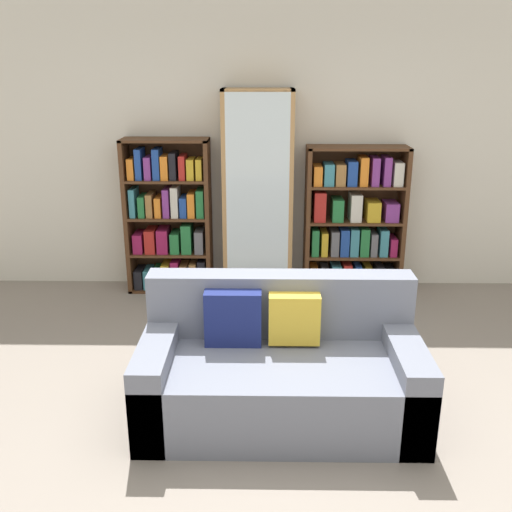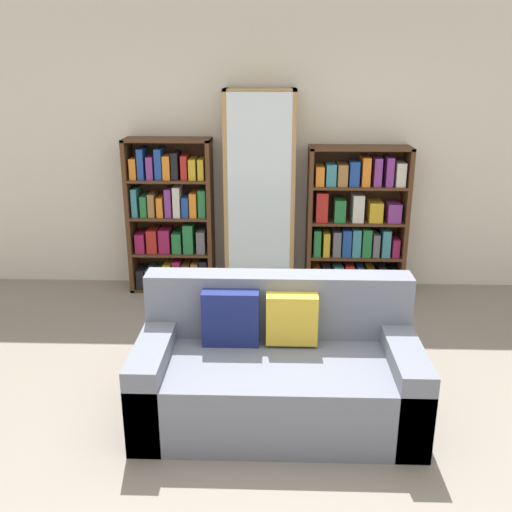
{
  "view_description": "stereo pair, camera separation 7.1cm",
  "coord_description": "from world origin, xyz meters",
  "px_view_note": "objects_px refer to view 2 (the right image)",
  "views": [
    {
      "loc": [
        -0.04,
        -2.81,
        2.13
      ],
      "look_at": [
        -0.11,
        1.4,
        0.72
      ],
      "focal_mm": 40.0,
      "sensor_mm": 36.0,
      "label": 1
    },
    {
      "loc": [
        0.03,
        -2.81,
        2.13
      ],
      "look_at": [
        -0.11,
        1.4,
        0.72
      ],
      "focal_mm": 40.0,
      "sensor_mm": 36.0,
      "label": 2
    }
  ],
  "objects_px": {
    "couch": "(277,372)",
    "wine_bottle": "(343,332)",
    "display_cabinet": "(260,195)",
    "bookshelf_right": "(356,224)",
    "bookshelf_left": "(172,220)"
  },
  "relations": [
    {
      "from": "couch",
      "to": "bookshelf_right",
      "type": "xyz_separation_m",
      "value": [
        0.76,
        2.15,
        0.38
      ]
    },
    {
      "from": "bookshelf_right",
      "to": "bookshelf_left",
      "type": "bearing_deg",
      "value": -179.99
    },
    {
      "from": "couch",
      "to": "bookshelf_left",
      "type": "xyz_separation_m",
      "value": [
        -1.02,
        2.15,
        0.4
      ]
    },
    {
      "from": "couch",
      "to": "display_cabinet",
      "type": "distance_m",
      "value": 2.24
    },
    {
      "from": "bookshelf_right",
      "to": "couch",
      "type": "bearing_deg",
      "value": -109.43
    },
    {
      "from": "bookshelf_left",
      "to": "bookshelf_right",
      "type": "relative_size",
      "value": 1.05
    },
    {
      "from": "couch",
      "to": "wine_bottle",
      "type": "xyz_separation_m",
      "value": [
        0.52,
        0.88,
        -0.15
      ]
    },
    {
      "from": "couch",
      "to": "wine_bottle",
      "type": "height_order",
      "value": "couch"
    },
    {
      "from": "bookshelf_right",
      "to": "wine_bottle",
      "type": "relative_size",
      "value": 3.81
    },
    {
      "from": "display_cabinet",
      "to": "bookshelf_right",
      "type": "relative_size",
      "value": 1.36
    },
    {
      "from": "couch",
      "to": "bookshelf_left",
      "type": "distance_m",
      "value": 2.41
    },
    {
      "from": "couch",
      "to": "bookshelf_right",
      "type": "distance_m",
      "value": 2.31
    },
    {
      "from": "wine_bottle",
      "to": "bookshelf_left",
      "type": "bearing_deg",
      "value": 140.68
    },
    {
      "from": "display_cabinet",
      "to": "couch",
      "type": "bearing_deg",
      "value": -85.54
    },
    {
      "from": "bookshelf_left",
      "to": "display_cabinet",
      "type": "relative_size",
      "value": 0.77
    }
  ]
}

